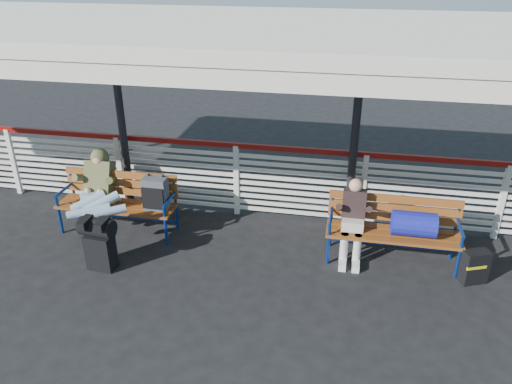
% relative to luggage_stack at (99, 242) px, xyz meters
% --- Properties ---
extents(ground, '(60.00, 60.00, 0.00)m').
position_rel_luggage_stack_xyz_m(ground, '(1.45, -0.01, -0.42)').
color(ground, black).
rests_on(ground, ground).
extents(fence, '(12.08, 0.08, 1.24)m').
position_rel_luggage_stack_xyz_m(fence, '(1.45, 1.89, 0.24)').
color(fence, silver).
rests_on(fence, ground).
extents(canopy, '(12.60, 3.60, 3.16)m').
position_rel_luggage_stack_xyz_m(canopy, '(1.45, 0.86, 2.62)').
color(canopy, silver).
rests_on(canopy, ground).
extents(luggage_stack, '(0.48, 0.30, 0.77)m').
position_rel_luggage_stack_xyz_m(luggage_stack, '(0.00, 0.00, 0.00)').
color(luggage_stack, black).
rests_on(luggage_stack, ground).
extents(bench_left, '(1.80, 0.56, 0.96)m').
position_rel_luggage_stack_xyz_m(bench_left, '(0.03, 1.03, 0.19)').
color(bench_left, brown).
rests_on(bench_left, ground).
extents(bench_right, '(1.80, 0.56, 0.92)m').
position_rel_luggage_stack_xyz_m(bench_right, '(4.00, 0.96, 0.18)').
color(bench_right, brown).
rests_on(bench_right, ground).
extents(traveler_man, '(0.93, 1.64, 0.77)m').
position_rel_luggage_stack_xyz_m(traveler_man, '(-0.35, 0.69, 0.26)').
color(traveler_man, '#829BB0').
rests_on(traveler_man, ground).
extents(companion_person, '(0.32, 0.66, 1.15)m').
position_rel_luggage_stack_xyz_m(companion_person, '(3.32, 0.95, 0.18)').
color(companion_person, beige).
rests_on(companion_person, ground).
extents(suitcase_side, '(0.38, 0.31, 0.46)m').
position_rel_luggage_stack_xyz_m(suitcase_side, '(4.92, 0.65, -0.19)').
color(suitcase_side, black).
rests_on(suitcase_side, ground).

